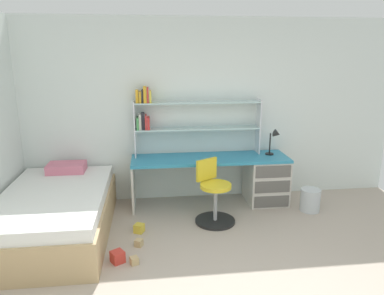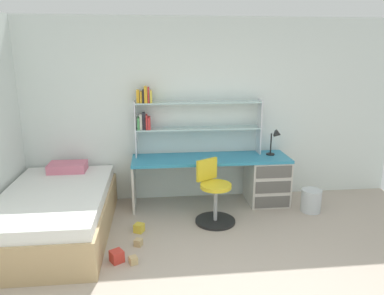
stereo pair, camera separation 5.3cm
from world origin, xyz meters
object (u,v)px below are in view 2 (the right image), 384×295
at_px(toy_block_red_2, 117,256).
at_px(toy_block_yellow_3, 139,228).
at_px(toy_block_natural_5, 138,242).
at_px(toy_block_natural_0, 133,260).
at_px(waste_bin, 311,201).
at_px(desk, 251,176).
at_px(bed_platform, 56,213).
at_px(bookshelf_hutch, 182,116).
at_px(swivel_chair, 214,198).
at_px(desk_lamp, 276,138).

xyz_separation_m(toy_block_red_2, toy_block_yellow_3, (0.21, 0.63, -0.01)).
xyz_separation_m(toy_block_red_2, toy_block_natural_5, (0.21, 0.30, -0.02)).
bearing_deg(toy_block_natural_0, waste_bin, 23.73).
distance_m(waste_bin, toy_block_red_2, 2.75).
bearing_deg(toy_block_red_2, toy_block_yellow_3, 71.70).
height_order(toy_block_natural_0, toy_block_yellow_3, toy_block_yellow_3).
xyz_separation_m(toy_block_natural_0, toy_block_yellow_3, (0.04, 0.69, 0.01)).
distance_m(waste_bin, toy_block_natural_5, 2.45).
xyz_separation_m(desk, toy_block_natural_0, (-1.64, -1.45, -0.36)).
xyz_separation_m(waste_bin, toy_block_natural_5, (-2.35, -0.69, -0.12)).
relative_size(desk, toy_block_natural_5, 27.43).
bearing_deg(desk, toy_block_natural_5, -145.81).
relative_size(desk, bed_platform, 1.09).
xyz_separation_m(bookshelf_hutch, waste_bin, (1.74, -0.58, -1.12)).
height_order(waste_bin, toy_block_red_2, waste_bin).
bearing_deg(desk, toy_block_natural_0, -138.53).
height_order(swivel_chair, toy_block_yellow_3, swivel_chair).
height_order(desk, toy_block_yellow_3, desk).
relative_size(desk_lamp, swivel_chair, 0.47).
height_order(swivel_chair, bed_platform, swivel_chair).
relative_size(bed_platform, toy_block_natural_5, 25.23).
bearing_deg(toy_block_natural_5, desk, 34.19).
xyz_separation_m(bed_platform, waste_bin, (3.34, 0.31, -0.12)).
bearing_deg(bed_platform, toy_block_natural_0, -38.09).
bearing_deg(waste_bin, bed_platform, -174.76).
relative_size(desk_lamp, toy_block_natural_0, 4.79).
bearing_deg(bed_platform, desk_lamp, 13.85).
bearing_deg(toy_block_yellow_3, swivel_chair, 11.43).
relative_size(bookshelf_hutch, toy_block_yellow_3, 16.85).
distance_m(desk_lamp, toy_block_natural_0, 2.63).
relative_size(bookshelf_hutch, toy_block_natural_0, 22.59).
relative_size(toy_block_natural_0, toy_block_red_2, 0.64).
bearing_deg(desk_lamp, toy_block_yellow_3, -158.27).
relative_size(bookshelf_hutch, waste_bin, 5.75).
distance_m(swivel_chair, toy_block_yellow_3, 1.02).
bearing_deg(bookshelf_hutch, toy_block_yellow_3, -122.90).
bearing_deg(swivel_chair, bed_platform, -175.85).
bearing_deg(bed_platform, toy_block_red_2, -41.56).
bearing_deg(bed_platform, toy_block_natural_5, -21.18).
xyz_separation_m(toy_block_yellow_3, toy_block_natural_5, (0.00, -0.33, -0.01)).
distance_m(toy_block_natural_0, toy_block_red_2, 0.18).
bearing_deg(toy_block_yellow_3, desk, 25.30).
xyz_separation_m(desk, bookshelf_hutch, (-0.99, 0.18, 0.87)).
distance_m(desk, bed_platform, 2.68).
bearing_deg(toy_block_red_2, swivel_chair, 35.27).
bearing_deg(toy_block_natural_0, toy_block_natural_5, 83.91).
relative_size(toy_block_red_2, toy_block_yellow_3, 1.16).
relative_size(bed_platform, toy_block_yellow_3, 19.04).
distance_m(desk, waste_bin, 0.88).
distance_m(toy_block_red_2, toy_block_yellow_3, 0.67).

